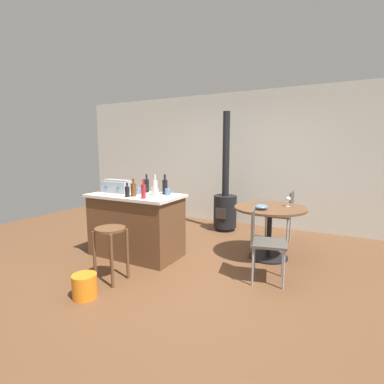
{
  "coord_description": "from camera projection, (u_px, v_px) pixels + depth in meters",
  "views": [
    {
      "loc": [
        1.91,
        -3.29,
        1.56
      ],
      "look_at": [
        -0.07,
        0.46,
        0.93
      ],
      "focal_mm": 27.34,
      "sensor_mm": 36.0,
      "label": 1
    }
  ],
  "objects": [
    {
      "name": "bottle_4",
      "position": [
        165.0,
        186.0,
        4.22
      ],
      "size": [
        0.07,
        0.07,
        0.29
      ],
      "color": "black",
      "rests_on": "kitchen_island"
    },
    {
      "name": "folding_chair_far",
      "position": [
        263.0,
        239.0,
        3.43
      ],
      "size": [
        0.48,
        0.48,
        0.87
      ],
      "color": "#47423D",
      "rests_on": "ground_plane"
    },
    {
      "name": "wooden_stool",
      "position": [
        111.0,
        241.0,
        3.43
      ],
      "size": [
        0.35,
        0.35,
        0.65
      ],
      "color": "brown",
      "rests_on": "ground_plane"
    },
    {
      "name": "bottle_3",
      "position": [
        134.0,
        189.0,
        4.03
      ],
      "size": [
        0.08,
        0.08,
        0.25
      ],
      "color": "#603314",
      "rests_on": "kitchen_island"
    },
    {
      "name": "cup_0",
      "position": [
        154.0,
        190.0,
        4.32
      ],
      "size": [
        0.12,
        0.08,
        0.09
      ],
      "color": "white",
      "rests_on": "kitchen_island"
    },
    {
      "name": "bottle_2",
      "position": [
        147.0,
        185.0,
        4.4
      ],
      "size": [
        0.07,
        0.07,
        0.27
      ],
      "color": "black",
      "rests_on": "kitchen_island"
    },
    {
      "name": "bottle_1",
      "position": [
        127.0,
        191.0,
        3.98
      ],
      "size": [
        0.06,
        0.06,
        0.2
      ],
      "color": "black",
      "rests_on": "kitchen_island"
    },
    {
      "name": "folding_chair_near",
      "position": [
        283.0,
        213.0,
        4.78
      ],
      "size": [
        0.41,
        0.41,
        0.88
      ],
      "color": "#47423D",
      "rests_on": "ground_plane"
    },
    {
      "name": "wine_glass",
      "position": [
        288.0,
        199.0,
        4.16
      ],
      "size": [
        0.07,
        0.07,
        0.14
      ],
      "color": "silver",
      "rests_on": "dining_table"
    },
    {
      "name": "cup_1",
      "position": [
        138.0,
        191.0,
        4.24
      ],
      "size": [
        0.12,
        0.09,
        0.09
      ],
      "color": "#4C7099",
      "rests_on": "kitchen_island"
    },
    {
      "name": "bottle_5",
      "position": [
        155.0,
        187.0,
        4.09
      ],
      "size": [
        0.08,
        0.08,
        0.3
      ],
      "color": "#B7B2AD",
      "rests_on": "kitchen_island"
    },
    {
      "name": "bottle_0",
      "position": [
        143.0,
        191.0,
        3.85
      ],
      "size": [
        0.06,
        0.06,
        0.26
      ],
      "color": "maroon",
      "rests_on": "kitchen_island"
    },
    {
      "name": "cup_2",
      "position": [
        168.0,
        192.0,
        4.12
      ],
      "size": [
        0.11,
        0.07,
        0.1
      ],
      "color": "#4C7099",
      "rests_on": "kitchen_island"
    },
    {
      "name": "plastic_bucket",
      "position": [
        85.0,
        286.0,
        3.09
      ],
      "size": [
        0.26,
        0.26,
        0.25
      ],
      "primitive_type": "cylinder",
      "color": "orange",
      "rests_on": "ground_plane"
    },
    {
      "name": "wood_stove",
      "position": [
        225.0,
        203.0,
        5.61
      ],
      "size": [
        0.44,
        0.45,
        2.25
      ],
      "color": "black",
      "rests_on": "ground_plane"
    },
    {
      "name": "kitchen_island",
      "position": [
        136.0,
        225.0,
        4.28
      ],
      "size": [
        1.34,
        0.74,
        0.91
      ],
      "color": "brown",
      "rests_on": "ground_plane"
    },
    {
      "name": "serving_bowl",
      "position": [
        261.0,
        207.0,
        3.97
      ],
      "size": [
        0.18,
        0.18,
        0.07
      ],
      "primitive_type": "ellipsoid",
      "color": "#4C7099",
      "rests_on": "dining_table"
    },
    {
      "name": "toolbox",
      "position": [
        117.0,
        186.0,
        4.39
      ],
      "size": [
        0.46,
        0.23,
        0.19
      ],
      "color": "gray",
      "rests_on": "kitchen_island"
    },
    {
      "name": "back_wall",
      "position": [
        243.0,
        159.0,
        6.05
      ],
      "size": [
        8.0,
        0.1,
        2.7
      ],
      "primitive_type": "cube",
      "color": "beige",
      "rests_on": "ground_plane"
    },
    {
      "name": "ground_plane",
      "position": [
        181.0,
        264.0,
        3.99
      ],
      "size": [
        8.8,
        8.8,
        0.0
      ],
      "primitive_type": "plane",
      "color": "brown"
    },
    {
      "name": "dining_table",
      "position": [
        270.0,
        219.0,
        4.16
      ],
      "size": [
        1.0,
        1.0,
        0.75
      ],
      "color": "black",
      "rests_on": "ground_plane"
    }
  ]
}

